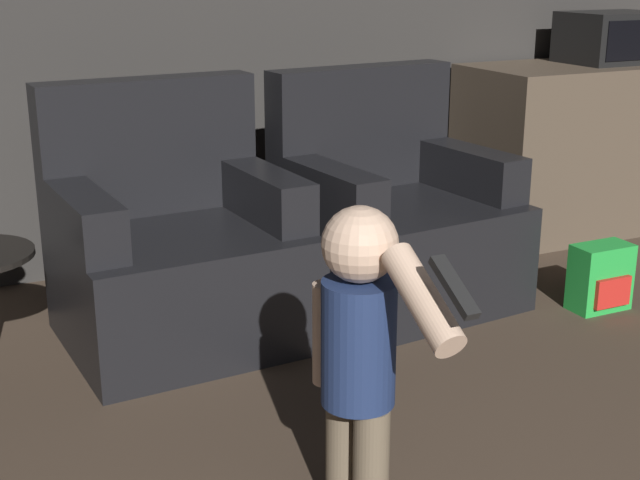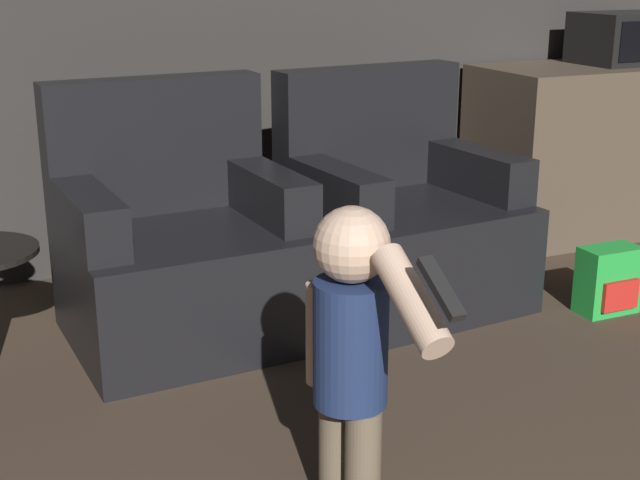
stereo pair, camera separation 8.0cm
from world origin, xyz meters
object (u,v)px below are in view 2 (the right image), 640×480
at_px(toy_backpack, 609,281).
at_px(microwave, 627,38).
at_px(armchair_right, 399,224).
at_px(person_toddler, 352,344).
at_px(armchair_left, 180,252).

xyz_separation_m(toy_backpack, microwave, (0.92, 1.04, 0.91)).
xyz_separation_m(armchair_right, toy_backpack, (0.74, -0.52, -0.20)).
distance_m(person_toddler, toy_backpack, 1.94).
height_order(toy_backpack, microwave, microwave).
bearing_deg(person_toddler, armchair_left, -13.05).
xyz_separation_m(armchair_right, microwave, (1.67, 0.52, 0.71)).
bearing_deg(toy_backpack, armchair_right, 144.92).
xyz_separation_m(armchair_left, microwave, (2.66, 0.52, 0.71)).
relative_size(toy_backpack, microwave, 0.56).
distance_m(armchair_left, microwave, 2.80).
relative_size(person_toddler, toy_backpack, 3.02).
bearing_deg(microwave, armchair_right, -162.72).
height_order(armchair_right, toy_backpack, armchair_right).
height_order(person_toddler, microwave, microwave).
distance_m(armchair_right, toy_backpack, 0.93).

